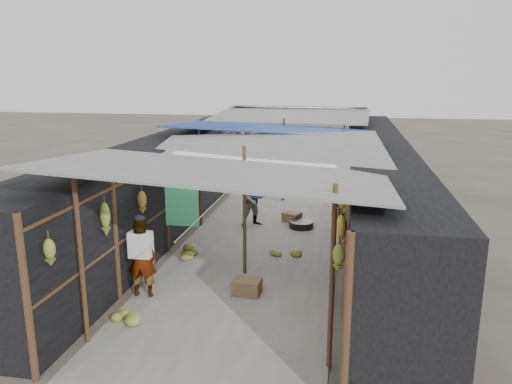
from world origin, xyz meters
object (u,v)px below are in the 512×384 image
Objects in this scene: crate_near at (247,287)px; vendor_seated at (337,193)px; shopper_blue at (255,198)px; black_basin at (301,225)px; vendor_elderly at (141,258)px.

vendor_seated is at bearing 81.20° from crate_near.
shopper_blue is 1.77× the size of vendor_seated.
crate_near is at bearing -113.89° from shopper_blue.
vendor_seated reaches higher than black_basin.
shopper_blue reaches higher than vendor_elderly.
vendor_seated is at bearing -122.03° from vendor_elderly.
crate_near is 0.59× the size of vendor_seated.
crate_near is 0.78× the size of black_basin.
vendor_seated is at bearing 69.77° from black_basin.
vendor_elderly is at bearing -137.28° from shopper_blue.
shopper_blue is (-0.63, 4.17, 0.60)m from crate_near.
vendor_seated is (2.09, 2.33, -0.33)m from shopper_blue.
vendor_elderly reaches higher than vendor_seated.
black_basin is 5.23m from vendor_elderly.
shopper_blue reaches higher than crate_near.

